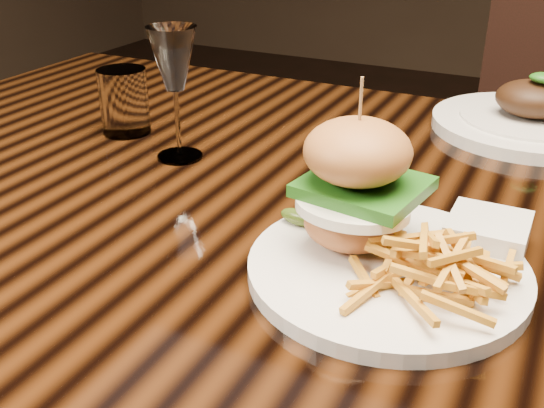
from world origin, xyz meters
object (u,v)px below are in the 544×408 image
at_px(dining_table, 373,266).
at_px(wine_glass, 174,64).
at_px(burger_plate, 382,230).
at_px(far_dish, 530,120).

relative_size(dining_table, wine_glass, 9.28).
distance_m(burger_plate, wine_glass, 0.37).
bearing_deg(wine_glass, dining_table, -5.71).
xyz_separation_m(burger_plate, far_dish, (0.08, 0.47, -0.03)).
height_order(dining_table, wine_glass, wine_glass).
relative_size(wine_glass, far_dish, 0.62).
height_order(burger_plate, far_dish, burger_plate).
height_order(dining_table, burger_plate, burger_plate).
bearing_deg(dining_table, far_dish, 70.84).
bearing_deg(wine_glass, far_dish, 38.11).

